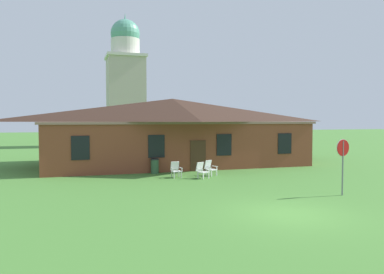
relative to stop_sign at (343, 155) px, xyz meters
name	(u,v)px	position (x,y,z in m)	size (l,w,h in m)	color
ground_plane	(287,214)	(-4.31, -2.29, -1.86)	(200.00, 200.00, 0.00)	#477F33
brick_building	(173,130)	(-4.31, 14.78, 0.78)	(19.91, 10.40, 5.18)	brown
dome_tower	(126,86)	(-5.19, 36.76, 6.23)	(5.18, 5.18, 17.81)	#BCB29E
stop_sign	(343,155)	(0.00, 0.00, 0.00)	(0.80, 0.18, 2.61)	slate
lawn_chair_by_porch	(176,169)	(-5.98, 7.51, -1.36)	(0.67, 0.70, 0.96)	silver
lawn_chair_near_door	(202,170)	(-4.58, 6.72, -1.36)	(0.81, 0.84, 0.96)	silver
lawn_chair_left_end	(210,168)	(-3.74, 7.60, -1.36)	(0.81, 0.85, 0.96)	white
trash_bin	(155,166)	(-6.88, 9.48, -1.37)	(0.56, 0.56, 0.98)	#335638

